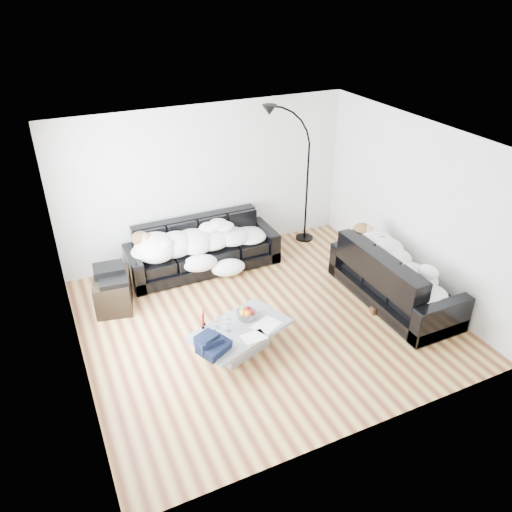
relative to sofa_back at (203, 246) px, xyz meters
name	(u,v)px	position (x,y,z in m)	size (l,w,h in m)	color
ground	(265,319)	(0.30, -1.74, -0.41)	(5.00, 5.00, 0.00)	brown
wall_back	(207,183)	(0.30, 0.51, 0.89)	(5.00, 0.02, 2.60)	silver
wall_left	(67,284)	(-2.20, -1.74, 0.89)	(0.02, 4.50, 2.60)	silver
wall_right	(415,207)	(2.80, -1.74, 0.89)	(0.02, 4.50, 2.60)	silver
ceiling	(267,143)	(0.30, -1.74, 2.19)	(5.00, 5.00, 0.00)	white
sofa_back	(203,246)	(0.00, 0.00, 0.00)	(2.49, 0.86, 0.81)	black
sofa_right	(395,276)	(2.27, -2.12, 0.03)	(2.16, 0.92, 0.87)	black
sleeper_back	(203,236)	(0.00, -0.05, 0.22)	(2.11, 0.73, 0.42)	white
sleeper_right	(397,264)	(2.27, -2.12, 0.24)	(1.85, 0.78, 0.45)	white
teal_cushion	(367,241)	(2.21, -1.46, 0.31)	(0.36, 0.30, 0.20)	#0C584B
coffee_table	(240,339)	(-0.29, -2.21, -0.22)	(1.26, 0.73, 0.37)	#939699
fruit_bowl	(246,313)	(-0.12, -2.04, 0.04)	(0.25, 0.25, 0.15)	white
wine_glass_a	(218,322)	(-0.54, -2.09, 0.05)	(0.08, 0.08, 0.18)	white
wine_glass_b	(215,327)	(-0.61, -2.17, 0.05)	(0.08, 0.08, 0.18)	white
wine_glass_c	(228,325)	(-0.44, -2.20, 0.05)	(0.08, 0.08, 0.19)	white
candle_left	(203,321)	(-0.72, -2.01, 0.07)	(0.04, 0.04, 0.22)	maroon
candle_right	(204,317)	(-0.68, -1.95, 0.08)	(0.04, 0.04, 0.24)	maroon
newspaper_a	(266,325)	(0.05, -2.30, -0.03)	(0.35, 0.27, 0.01)	silver
newspaper_b	(254,337)	(-0.20, -2.45, -0.03)	(0.30, 0.22, 0.01)	silver
navy_jacket	(210,337)	(-0.77, -2.43, 0.14)	(0.39, 0.32, 0.19)	black
shoes	(382,305)	(2.00, -2.23, -0.35)	(0.49, 0.36, 0.11)	#472311
av_cabinet	(113,291)	(-1.58, -0.48, -0.16)	(0.50, 0.73, 0.50)	black
stereo	(110,273)	(-1.58, -0.48, 0.16)	(0.44, 0.34, 0.13)	black
floor_lamp	(307,182)	(2.07, 0.21, 0.71)	(0.81, 0.33, 2.24)	black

